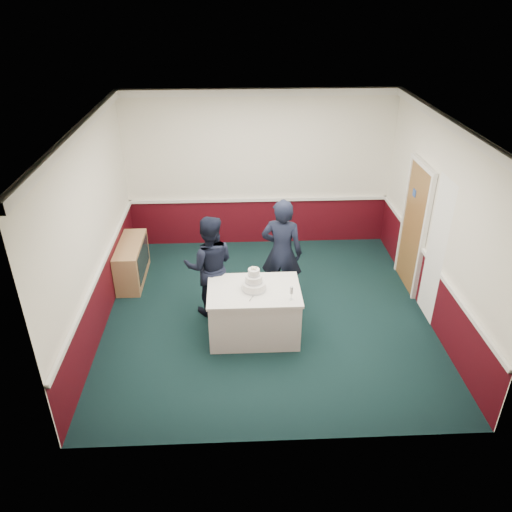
{
  "coord_description": "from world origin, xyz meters",
  "views": [
    {
      "loc": [
        -0.48,
        -6.47,
        4.62
      ],
      "look_at": [
        -0.18,
        -0.1,
        1.1
      ],
      "focal_mm": 35.0,
      "sensor_mm": 36.0,
      "label": 1
    }
  ],
  "objects_px": {
    "person_woman": "(282,253)",
    "sideboard": "(132,262)",
    "person_man": "(210,266)",
    "champagne_flute": "(291,291)",
    "wedding_cake": "(254,283)",
    "cake_knife": "(252,297)",
    "cake_table": "(254,312)"
  },
  "relations": [
    {
      "from": "cake_table",
      "to": "cake_knife",
      "type": "bearing_deg",
      "value": -98.53
    },
    {
      "from": "wedding_cake",
      "to": "champagne_flute",
      "type": "bearing_deg",
      "value": -29.25
    },
    {
      "from": "person_woman",
      "to": "sideboard",
      "type": "bearing_deg",
      "value": -2.65
    },
    {
      "from": "wedding_cake",
      "to": "cake_knife",
      "type": "height_order",
      "value": "wedding_cake"
    },
    {
      "from": "cake_table",
      "to": "wedding_cake",
      "type": "distance_m",
      "value": 0.5
    },
    {
      "from": "sideboard",
      "to": "cake_knife",
      "type": "distance_m",
      "value": 2.78
    },
    {
      "from": "champagne_flute",
      "to": "person_man",
      "type": "height_order",
      "value": "person_man"
    },
    {
      "from": "cake_knife",
      "to": "champagne_flute",
      "type": "distance_m",
      "value": 0.55
    },
    {
      "from": "person_man",
      "to": "wedding_cake",
      "type": "bearing_deg",
      "value": 133.76
    },
    {
      "from": "sideboard",
      "to": "wedding_cake",
      "type": "distance_m",
      "value": 2.69
    },
    {
      "from": "wedding_cake",
      "to": "person_woman",
      "type": "bearing_deg",
      "value": 61.62
    },
    {
      "from": "wedding_cake",
      "to": "person_man",
      "type": "bearing_deg",
      "value": 135.47
    },
    {
      "from": "person_man",
      "to": "champagne_flute",
      "type": "bearing_deg",
      "value": 139.66
    },
    {
      "from": "cake_knife",
      "to": "wedding_cake",
      "type": "bearing_deg",
      "value": 104.11
    },
    {
      "from": "sideboard",
      "to": "cake_table",
      "type": "relative_size",
      "value": 0.91
    },
    {
      "from": "cake_knife",
      "to": "person_man",
      "type": "height_order",
      "value": "person_man"
    },
    {
      "from": "wedding_cake",
      "to": "person_man",
      "type": "xyz_separation_m",
      "value": [
        -0.65,
        0.64,
        -0.08
      ]
    },
    {
      "from": "champagne_flute",
      "to": "person_man",
      "type": "relative_size",
      "value": 0.13
    },
    {
      "from": "person_man",
      "to": "person_woman",
      "type": "distance_m",
      "value": 1.15
    },
    {
      "from": "wedding_cake",
      "to": "champagne_flute",
      "type": "distance_m",
      "value": 0.57
    },
    {
      "from": "sideboard",
      "to": "wedding_cake",
      "type": "relative_size",
      "value": 3.3
    },
    {
      "from": "wedding_cake",
      "to": "person_woman",
      "type": "height_order",
      "value": "person_woman"
    },
    {
      "from": "cake_knife",
      "to": "champagne_flute",
      "type": "xyz_separation_m",
      "value": [
        0.53,
        -0.08,
        0.14
      ]
    },
    {
      "from": "sideboard",
      "to": "champagne_flute",
      "type": "distance_m",
      "value": 3.26
    },
    {
      "from": "sideboard",
      "to": "wedding_cake",
      "type": "height_order",
      "value": "wedding_cake"
    },
    {
      "from": "person_woman",
      "to": "person_man",
      "type": "bearing_deg",
      "value": 26.74
    },
    {
      "from": "cake_table",
      "to": "person_woman",
      "type": "xyz_separation_m",
      "value": [
        0.47,
        0.88,
        0.49
      ]
    },
    {
      "from": "sideboard",
      "to": "champagne_flute",
      "type": "xyz_separation_m",
      "value": [
        2.55,
        -1.94,
        0.58
      ]
    },
    {
      "from": "wedding_cake",
      "to": "person_man",
      "type": "height_order",
      "value": "person_man"
    },
    {
      "from": "person_man",
      "to": "person_woman",
      "type": "relative_size",
      "value": 0.91
    },
    {
      "from": "cake_table",
      "to": "wedding_cake",
      "type": "xyz_separation_m",
      "value": [
        0.0,
        0.0,
        0.5
      ]
    },
    {
      "from": "sideboard",
      "to": "person_woman",
      "type": "distance_m",
      "value": 2.7
    }
  ]
}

